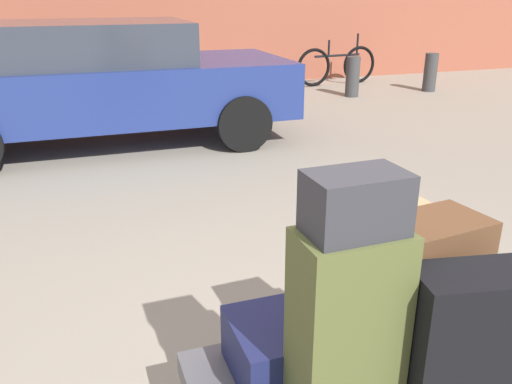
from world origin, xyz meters
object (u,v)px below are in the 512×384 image
(suitcase_olive_rear_right, at_px, (346,331))
(bicycle_leaning, at_px, (337,65))
(parked_car, at_px, (101,80))
(suitcase_navy_front_right, at_px, (298,344))
(suitcase_brown_front_left, at_px, (425,295))
(bollard_kerb_mid, at_px, (353,77))
(suitcase_tan_center, at_px, (383,273))
(suitcase_black_stacked_top, at_px, (470,348))
(bollard_kerb_near, at_px, (281,81))
(duffel_bag_charcoal_topmost_pile, at_px, (356,203))
(bollard_kerb_far, at_px, (430,72))

(suitcase_olive_rear_right, bearing_deg, bicycle_leaning, 61.90)
(parked_car, bearing_deg, suitcase_navy_front_right, -85.84)
(suitcase_brown_front_left, xyz_separation_m, bollard_kerb_mid, (3.48, 6.78, -0.31))
(suitcase_tan_center, bearing_deg, suitcase_black_stacked_top, -90.07)
(suitcase_black_stacked_top, distance_m, bollard_kerb_near, 7.40)
(suitcase_navy_front_right, height_order, suitcase_tan_center, suitcase_tan_center)
(suitcase_olive_rear_right, height_order, bollard_kerb_near, suitcase_olive_rear_right)
(suitcase_tan_center, distance_m, duffel_bag_charcoal_topmost_pile, 0.72)
(parked_car, bearing_deg, bollard_kerb_mid, 21.41)
(suitcase_olive_rear_right, height_order, suitcase_tan_center, suitcase_olive_rear_right)
(bollard_kerb_near, xyz_separation_m, bollard_kerb_mid, (1.34, 0.00, 0.00))
(bollard_kerb_near, bearing_deg, bicycle_leaning, 36.18)
(bicycle_leaning, xyz_separation_m, bollard_kerb_mid, (-0.33, -1.22, -0.03))
(suitcase_olive_rear_right, relative_size, suitcase_tan_center, 1.15)
(bicycle_leaning, xyz_separation_m, bollard_kerb_far, (1.27, -1.22, -0.03))
(parked_car, height_order, bollard_kerb_far, parked_car)
(duffel_bag_charcoal_topmost_pile, relative_size, bicycle_leaning, 0.17)
(parked_car, relative_size, bollard_kerb_far, 6.32)
(suitcase_olive_rear_right, height_order, bollard_kerb_mid, suitcase_olive_rear_right)
(suitcase_brown_front_left, height_order, parked_car, parked_car)
(suitcase_tan_center, xyz_separation_m, bicycle_leaning, (3.86, 7.79, -0.28))
(suitcase_navy_front_right, height_order, suitcase_brown_front_left, suitcase_brown_front_left)
(suitcase_navy_front_right, distance_m, suitcase_brown_front_left, 0.52)
(suitcase_black_stacked_top, height_order, bicycle_leaning, bicycle_leaning)
(suitcase_navy_front_right, bearing_deg, suitcase_tan_center, 10.45)
(bicycle_leaning, bearing_deg, duffel_bag_charcoal_topmost_pile, -117.41)
(suitcase_tan_center, bearing_deg, duffel_bag_charcoal_topmost_pile, -138.41)
(bollard_kerb_near, relative_size, bollard_kerb_far, 1.00)
(bicycle_leaning, distance_m, bollard_kerb_near, 2.07)
(suitcase_olive_rear_right, relative_size, suitcase_brown_front_left, 1.14)
(suitcase_olive_rear_right, xyz_separation_m, suitcase_brown_front_left, (0.43, 0.16, -0.04))
(duffel_bag_charcoal_topmost_pile, bearing_deg, suitcase_olive_rear_right, 0.00)
(suitcase_olive_rear_right, xyz_separation_m, bollard_kerb_far, (5.51, 6.94, -0.36))
(suitcase_tan_center, xyz_separation_m, suitcase_black_stacked_top, (0.03, -0.50, -0.02))
(bollard_kerb_mid, bearing_deg, suitcase_navy_front_right, -120.67)
(suitcase_olive_rear_right, bearing_deg, suitcase_black_stacked_top, -18.92)
(suitcase_olive_rear_right, relative_size, duffel_bag_charcoal_topmost_pile, 2.38)
(duffel_bag_charcoal_topmost_pile, relative_size, bollard_kerb_far, 0.44)
(duffel_bag_charcoal_topmost_pile, height_order, parked_car, parked_car)
(parked_car, height_order, bicycle_leaning, parked_car)
(bollard_kerb_near, relative_size, bollard_kerb_mid, 1.00)
(bollard_kerb_mid, bearing_deg, bollard_kerb_near, 180.00)
(suitcase_tan_center, distance_m, bollard_kerb_near, 6.94)
(bollard_kerb_near, distance_m, bollard_kerb_far, 2.94)
(suitcase_black_stacked_top, xyz_separation_m, duffel_bag_charcoal_topmost_pile, (-0.40, 0.13, 0.52))
(suitcase_brown_front_left, relative_size, bollard_kerb_mid, 0.92)
(suitcase_brown_front_left, relative_size, duffel_bag_charcoal_topmost_pile, 2.10)
(suitcase_black_stacked_top, height_order, bollard_kerb_far, suitcase_black_stacked_top)
(duffel_bag_charcoal_topmost_pile, xyz_separation_m, bollard_kerb_mid, (3.90, 6.94, -0.81))
(bicycle_leaning, relative_size, bollard_kerb_far, 2.58)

